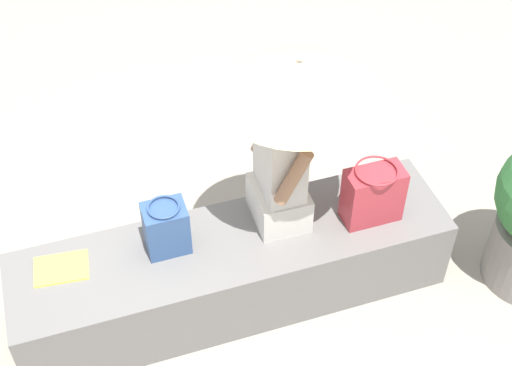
% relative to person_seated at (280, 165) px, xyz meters
% --- Properties ---
extents(ground_plane, '(14.00, 14.00, 0.00)m').
position_rel_person_seated_xyz_m(ground_plane, '(0.30, 0.10, -0.87)').
color(ground_plane, '#9E9384').
extents(stone_bench, '(2.43, 0.60, 0.48)m').
position_rel_person_seated_xyz_m(stone_bench, '(0.30, 0.10, -0.63)').
color(stone_bench, slate).
rests_on(stone_bench, ground).
extents(person_seated, '(0.29, 0.47, 0.90)m').
position_rel_person_seated_xyz_m(person_seated, '(0.00, 0.00, 0.00)').
color(person_seated, beige).
rests_on(person_seated, stone_bench).
extents(parasol, '(0.84, 0.84, 1.05)m').
position_rel_person_seated_xyz_m(parasol, '(-0.08, -0.00, 0.54)').
color(parasol, '#B7B7BC').
rests_on(parasol, stone_bench).
extents(handbag_black, '(0.23, 0.18, 0.31)m').
position_rel_person_seated_xyz_m(handbag_black, '(0.64, 0.03, -0.24)').
color(handbag_black, '#335184').
rests_on(handbag_black, stone_bench).
extents(tote_bag_canvas, '(0.32, 0.23, 0.36)m').
position_rel_person_seated_xyz_m(tote_bag_canvas, '(-0.48, 0.16, -0.21)').
color(tote_bag_canvas, '#B2333D').
rests_on(tote_bag_canvas, stone_bench).
extents(magazine, '(0.30, 0.23, 0.01)m').
position_rel_person_seated_xyz_m(magazine, '(1.21, 0.00, -0.38)').
color(magazine, '#EAE04C').
rests_on(magazine, stone_bench).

